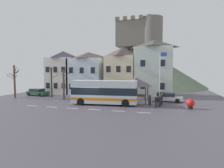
{
  "coord_description": "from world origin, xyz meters",
  "views": [
    {
      "loc": [
        9.72,
        -23.58,
        4.8
      ],
      "look_at": [
        1.87,
        4.24,
        2.69
      ],
      "focal_mm": 30.09,
      "sensor_mm": 36.0,
      "label": 1
    }
  ],
  "objects_px": {
    "townhouse_00": "(63,72)",
    "pedestrian_00": "(162,99)",
    "bare_tree_00": "(52,81)",
    "pedestrian_01": "(157,101)",
    "public_bench": "(141,97)",
    "bare_tree_02": "(64,84)",
    "transit_bus": "(104,92)",
    "parked_car_02": "(90,94)",
    "hilltop_castle": "(135,64)",
    "townhouse_03": "(154,68)",
    "bus_shelter": "(136,82)",
    "townhouse_02": "(122,71)",
    "pedestrian_02": "(160,100)",
    "bare_tree_01": "(15,81)",
    "parked_car_00": "(167,97)",
    "harbour_buoy": "(190,103)",
    "parked_car_01": "(38,92)",
    "townhouse_01": "(89,73)",
    "pedestrian_03": "(150,99)",
    "flagpole": "(160,74)"
  },
  "relations": [
    {
      "from": "parked_car_00",
      "to": "bare_tree_02",
      "type": "xyz_separation_m",
      "value": [
        -16.53,
        -2.31,
        1.83
      ]
    },
    {
      "from": "townhouse_00",
      "to": "pedestrian_00",
      "type": "height_order",
      "value": "townhouse_00"
    },
    {
      "from": "townhouse_01",
      "to": "pedestrian_02",
      "type": "relative_size",
      "value": 5.63
    },
    {
      "from": "pedestrian_01",
      "to": "harbour_buoy",
      "type": "bearing_deg",
      "value": 5.06
    },
    {
      "from": "townhouse_01",
      "to": "hilltop_castle",
      "type": "height_order",
      "value": "hilltop_castle"
    },
    {
      "from": "pedestrian_03",
      "to": "bare_tree_01",
      "type": "height_order",
      "value": "bare_tree_01"
    },
    {
      "from": "townhouse_03",
      "to": "hilltop_castle",
      "type": "xyz_separation_m",
      "value": [
        -6.75,
        21.97,
        1.56
      ]
    },
    {
      "from": "townhouse_03",
      "to": "bare_tree_02",
      "type": "bearing_deg",
      "value": -150.35
    },
    {
      "from": "parked_car_00",
      "to": "parked_car_01",
      "type": "distance_m",
      "value": 23.66
    },
    {
      "from": "townhouse_03",
      "to": "pedestrian_03",
      "type": "height_order",
      "value": "townhouse_03"
    },
    {
      "from": "pedestrian_02",
      "to": "bare_tree_01",
      "type": "relative_size",
      "value": 0.27
    },
    {
      "from": "transit_bus",
      "to": "public_bench",
      "type": "height_order",
      "value": "transit_bus"
    },
    {
      "from": "transit_bus",
      "to": "pedestrian_00",
      "type": "height_order",
      "value": "transit_bus"
    },
    {
      "from": "hilltop_castle",
      "to": "bus_shelter",
      "type": "relative_size",
      "value": 10.94
    },
    {
      "from": "pedestrian_01",
      "to": "bare_tree_02",
      "type": "height_order",
      "value": "bare_tree_02"
    },
    {
      "from": "townhouse_01",
      "to": "pedestrian_02",
      "type": "bearing_deg",
      "value": -35.8
    },
    {
      "from": "townhouse_02",
      "to": "townhouse_03",
      "type": "bearing_deg",
      "value": -0.1
    },
    {
      "from": "parked_car_00",
      "to": "harbour_buoy",
      "type": "distance_m",
      "value": 5.85
    },
    {
      "from": "hilltop_castle",
      "to": "parked_car_01",
      "type": "bearing_deg",
      "value": -117.84
    },
    {
      "from": "townhouse_03",
      "to": "transit_bus",
      "type": "distance_m",
      "value": 12.94
    },
    {
      "from": "pedestrian_02",
      "to": "bare_tree_00",
      "type": "relative_size",
      "value": 0.27
    },
    {
      "from": "hilltop_castle",
      "to": "parked_car_02",
      "type": "bearing_deg",
      "value": -97.86
    },
    {
      "from": "townhouse_02",
      "to": "public_bench",
      "type": "height_order",
      "value": "townhouse_02"
    },
    {
      "from": "townhouse_03",
      "to": "transit_bus",
      "type": "bearing_deg",
      "value": -119.1
    },
    {
      "from": "townhouse_00",
      "to": "hilltop_castle",
      "type": "distance_m",
      "value": 25.21
    },
    {
      "from": "transit_bus",
      "to": "pedestrian_02",
      "type": "height_order",
      "value": "transit_bus"
    },
    {
      "from": "townhouse_03",
      "to": "bus_shelter",
      "type": "relative_size",
      "value": 2.79
    },
    {
      "from": "parked_car_01",
      "to": "harbour_buoy",
      "type": "distance_m",
      "value": 26.95
    },
    {
      "from": "transit_bus",
      "to": "parked_car_02",
      "type": "xyz_separation_m",
      "value": [
        -4.45,
        5.6,
        -1.01
      ]
    },
    {
      "from": "parked_car_00",
      "to": "parked_car_02",
      "type": "xyz_separation_m",
      "value": [
        -12.94,
        0.43,
        0.03
      ]
    },
    {
      "from": "townhouse_01",
      "to": "pedestrian_02",
      "type": "xyz_separation_m",
      "value": [
        14.58,
        -10.52,
        -3.46
      ]
    },
    {
      "from": "townhouse_02",
      "to": "bare_tree_02",
      "type": "height_order",
      "value": "townhouse_02"
    },
    {
      "from": "transit_bus",
      "to": "pedestrian_02",
      "type": "xyz_separation_m",
      "value": [
        7.55,
        0.6,
        -0.89
      ]
    },
    {
      "from": "bus_shelter",
      "to": "bare_tree_02",
      "type": "height_order",
      "value": "bare_tree_02"
    },
    {
      "from": "public_bench",
      "to": "bare_tree_01",
      "type": "distance_m",
      "value": 21.88
    },
    {
      "from": "townhouse_02",
      "to": "bare_tree_02",
      "type": "distance_m",
      "value": 11.62
    },
    {
      "from": "bare_tree_02",
      "to": "hilltop_castle",
      "type": "bearing_deg",
      "value": 76.23
    },
    {
      "from": "public_bench",
      "to": "bare_tree_02",
      "type": "height_order",
      "value": "bare_tree_02"
    },
    {
      "from": "townhouse_01",
      "to": "pedestrian_03",
      "type": "relative_size",
      "value": 5.48
    },
    {
      "from": "townhouse_03",
      "to": "transit_bus",
      "type": "relative_size",
      "value": 1.12
    },
    {
      "from": "townhouse_01",
      "to": "bare_tree_02",
      "type": "relative_size",
      "value": 1.7
    },
    {
      "from": "pedestrian_00",
      "to": "public_bench",
      "type": "bearing_deg",
      "value": 129.94
    },
    {
      "from": "townhouse_01",
      "to": "parked_car_01",
      "type": "relative_size",
      "value": 1.98
    },
    {
      "from": "townhouse_00",
      "to": "pedestrian_02",
      "type": "bearing_deg",
      "value": -26.8
    },
    {
      "from": "townhouse_03",
      "to": "parked_car_00",
      "type": "height_order",
      "value": "townhouse_03"
    },
    {
      "from": "transit_bus",
      "to": "harbour_buoy",
      "type": "height_order",
      "value": "transit_bus"
    },
    {
      "from": "bare_tree_00",
      "to": "pedestrian_01",
      "type": "bearing_deg",
      "value": -14.22
    },
    {
      "from": "bare_tree_00",
      "to": "pedestrian_00",
      "type": "bearing_deg",
      "value": -7.53
    },
    {
      "from": "parked_car_00",
      "to": "flagpole",
      "type": "distance_m",
      "value": 4.25
    },
    {
      "from": "parked_car_00",
      "to": "bare_tree_00",
      "type": "xyz_separation_m",
      "value": [
        -19.8,
        -0.86,
        2.16
      ]
    }
  ]
}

